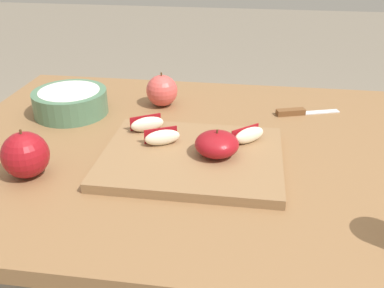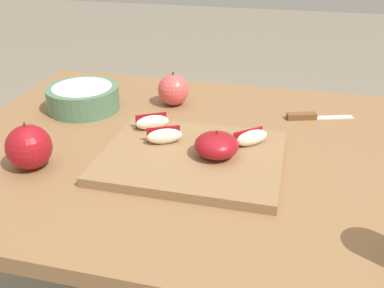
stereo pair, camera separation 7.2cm
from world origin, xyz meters
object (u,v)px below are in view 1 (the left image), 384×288
object	(u,v)px
apple_wedge_middle	(162,137)
apple_wedge_near_knife	(147,124)
cutting_board	(192,157)
apple_wedge_front	(249,135)
whole_apple_red_delicious	(25,155)
paring_knife	(296,112)
ceramic_fruit_bowl	(70,101)
apple_half_skin_up	(217,144)
whole_apple_pink_lady	(162,91)

from	to	relation	value
apple_wedge_middle	apple_wedge_near_knife	bearing A→B (deg)	128.15
cutting_board	apple_wedge_front	distance (m)	0.13
whole_apple_red_delicious	apple_wedge_front	bearing A→B (deg)	21.48
apple_wedge_middle	apple_wedge_near_knife	world-z (taller)	same
apple_wedge_front	apple_wedge_middle	bearing A→B (deg)	-168.44
whole_apple_red_delicious	paring_knife	bearing A→B (deg)	35.13
ceramic_fruit_bowl	apple_wedge_middle	bearing A→B (deg)	-32.10
paring_knife	ceramic_fruit_bowl	world-z (taller)	ceramic_fruit_bowl
cutting_board	ceramic_fruit_bowl	distance (m)	0.38
apple_half_skin_up	ceramic_fruit_bowl	size ratio (longest dim) A/B	0.48
apple_half_skin_up	apple_wedge_near_knife	distance (m)	0.18
whole_apple_red_delicious	whole_apple_pink_lady	bearing A→B (deg)	64.50
whole_apple_pink_lady	apple_wedge_near_knife	bearing A→B (deg)	-87.82
cutting_board	whole_apple_red_delicious	bearing A→B (deg)	-162.18
apple_half_skin_up	whole_apple_pink_lady	distance (m)	0.32
whole_apple_red_delicious	whole_apple_pink_lady	size ratio (longest dim) A/B	1.08
apple_half_skin_up	whole_apple_red_delicious	distance (m)	0.35
cutting_board	paring_knife	size ratio (longest dim) A/B	2.20
cutting_board	whole_apple_pink_lady	xyz separation A→B (m)	(-0.12, 0.27, 0.03)
apple_wedge_front	cutting_board	bearing A→B (deg)	-149.44
apple_wedge_middle	whole_apple_red_delicious	world-z (taller)	whole_apple_red_delicious
apple_half_skin_up	paring_knife	size ratio (longest dim) A/B	0.54
ceramic_fruit_bowl	whole_apple_pink_lady	bearing A→B (deg)	21.42
whole_apple_red_delicious	ceramic_fruit_bowl	world-z (taller)	whole_apple_red_delicious
apple_wedge_middle	ceramic_fruit_bowl	bearing A→B (deg)	147.90
apple_half_skin_up	apple_wedge_middle	world-z (taller)	apple_half_skin_up
ceramic_fruit_bowl	apple_wedge_near_knife	bearing A→B (deg)	-26.27
cutting_board	apple_half_skin_up	xyz separation A→B (m)	(0.05, 0.00, 0.03)
cutting_board	apple_half_skin_up	distance (m)	0.06
paring_knife	apple_half_skin_up	bearing A→B (deg)	-122.71
cutting_board	whole_apple_red_delicious	distance (m)	0.31
apple_half_skin_up	whole_apple_red_delicious	world-z (taller)	whole_apple_red_delicious
cutting_board	apple_half_skin_up	size ratio (longest dim) A/B	4.10
apple_wedge_middle	whole_apple_pink_lady	bearing A→B (deg)	101.94
apple_half_skin_up	ceramic_fruit_bowl	xyz separation A→B (m)	(-0.37, 0.19, -0.01)
whole_apple_pink_lady	apple_wedge_middle	bearing A→B (deg)	-78.06
paring_knife	ceramic_fruit_bowl	distance (m)	0.55
apple_wedge_near_knife	whole_apple_red_delicious	xyz separation A→B (m)	(-0.18, -0.18, 0.01)
apple_wedge_middle	apple_wedge_near_knife	xyz separation A→B (m)	(-0.04, 0.06, 0.00)
apple_half_skin_up	apple_wedge_middle	distance (m)	0.12
apple_wedge_near_knife	apple_half_skin_up	bearing A→B (deg)	-28.31
apple_half_skin_up	apple_wedge_middle	xyz separation A→B (m)	(-0.11, 0.03, -0.01)
paring_knife	ceramic_fruit_bowl	xyz separation A→B (m)	(-0.54, -0.07, 0.03)
apple_wedge_near_knife	paring_knife	distance (m)	0.37
paring_knife	whole_apple_pink_lady	bearing A→B (deg)	178.37
apple_wedge_near_knife	whole_apple_pink_lady	size ratio (longest dim) A/B	0.85
paring_knife	whole_apple_red_delicious	xyz separation A→B (m)	(-0.51, -0.36, 0.04)
whole_apple_red_delicious	whole_apple_pink_lady	distance (m)	0.41
apple_half_skin_up	whole_apple_red_delicious	xyz separation A→B (m)	(-0.34, -0.09, 0.00)
apple_half_skin_up	cutting_board	bearing A→B (deg)	-179.40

